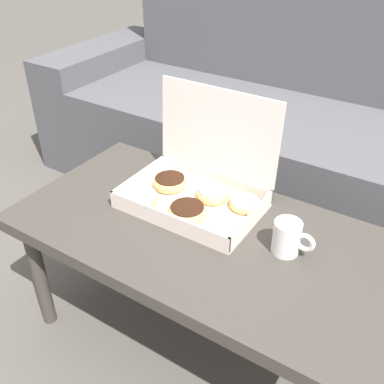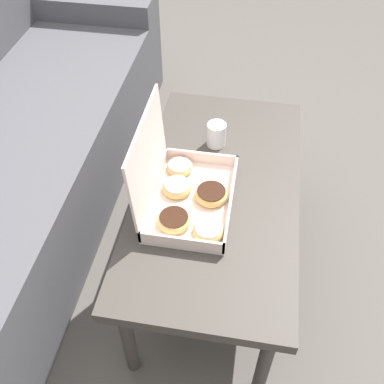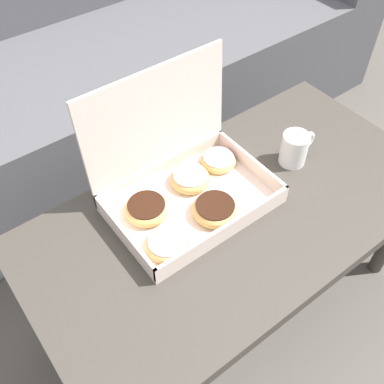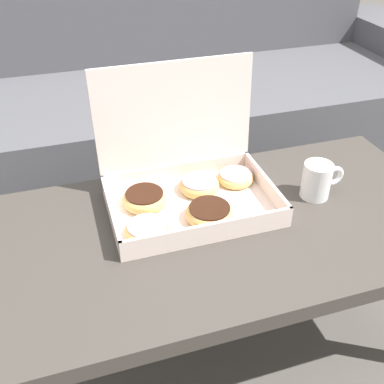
# 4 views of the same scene
# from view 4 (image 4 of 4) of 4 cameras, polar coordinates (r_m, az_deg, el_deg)

# --- Properties ---
(ground_plane) EXTENTS (12.00, 12.00, 0.00)m
(ground_plane) POSITION_cam_4_polar(r_m,az_deg,el_deg) (1.46, 2.35, -14.15)
(ground_plane) COLOR #514C47
(couch) EXTENTS (2.58, 0.81, 0.97)m
(couch) POSITION_cam_4_polar(r_m,az_deg,el_deg) (1.90, -5.71, 10.78)
(couch) COLOR #4C4C51
(couch) RESTS_ON ground_plane
(coffee_table) EXTENTS (1.06, 0.55, 0.45)m
(coffee_table) POSITION_cam_4_polar(r_m,az_deg,el_deg) (1.08, 5.40, -5.69)
(coffee_table) COLOR #3D3833
(coffee_table) RESTS_ON ground_plane
(pastry_box) EXTENTS (0.39, 0.28, 0.32)m
(pastry_box) POSITION_cam_4_polar(r_m,az_deg,el_deg) (1.07, -0.83, 0.84)
(pastry_box) COLOR silver
(pastry_box) RESTS_ON coffee_table
(coffee_mug) EXTENTS (0.11, 0.07, 0.09)m
(coffee_mug) POSITION_cam_4_polar(r_m,az_deg,el_deg) (1.14, 15.67, 1.46)
(coffee_mug) COLOR white
(coffee_mug) RESTS_ON coffee_table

